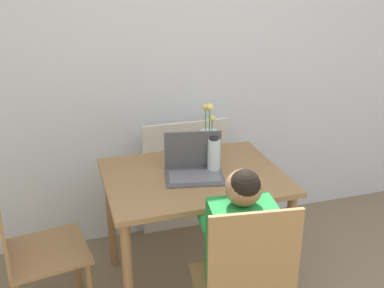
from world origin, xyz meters
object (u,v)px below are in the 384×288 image
object	(u,v)px
person_seated	(237,244)
laptop	(194,166)
water_bottle	(214,155)
flower_vase	(209,142)
chair_spare	(31,248)

from	to	relation	value
person_seated	laptop	world-z (taller)	person_seated
laptop	water_bottle	world-z (taller)	laptop
person_seated	flower_vase	xyz separation A→B (m)	(0.11, 0.73, 0.21)
person_seated	flower_vase	bearing A→B (deg)	-91.05
person_seated	water_bottle	distance (m)	0.60
flower_vase	laptop	bearing A→B (deg)	-129.49
chair_spare	person_seated	bearing A→B (deg)	-126.70
laptop	person_seated	bearing A→B (deg)	-75.03
person_seated	flower_vase	distance (m)	0.76
chair_spare	person_seated	world-z (taller)	person_seated
chair_spare	water_bottle	distance (m)	1.07
laptop	flower_vase	distance (m)	0.24
person_seated	chair_spare	bearing A→B (deg)	-20.13
laptop	water_bottle	size ratio (longest dim) A/B	1.71
person_seated	laptop	size ratio (longest dim) A/B	2.93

